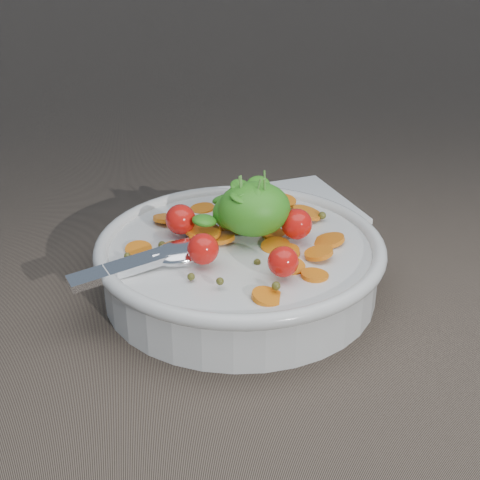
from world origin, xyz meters
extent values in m
plane|color=brown|center=(0.00, 0.00, 0.00)|extent=(6.00, 6.00, 0.00)
cylinder|color=silver|center=(0.00, 0.03, 0.02)|extent=(0.25, 0.25, 0.05)
torus|color=silver|center=(0.00, 0.03, 0.05)|extent=(0.26, 0.26, 0.01)
cylinder|color=silver|center=(0.00, 0.03, 0.00)|extent=(0.13, 0.13, 0.01)
cylinder|color=brown|center=(0.00, 0.03, 0.02)|extent=(0.23, 0.23, 0.04)
cylinder|color=orange|center=(0.01, -0.06, 0.05)|extent=(0.03, 0.03, 0.01)
cylinder|color=orange|center=(0.01, 0.08, 0.05)|extent=(0.03, 0.03, 0.01)
cylinder|color=orange|center=(0.08, 0.02, 0.05)|extent=(0.04, 0.04, 0.01)
cylinder|color=orange|center=(0.03, 0.01, 0.05)|extent=(0.04, 0.04, 0.01)
cylinder|color=orange|center=(-0.02, 0.04, 0.05)|extent=(0.04, 0.04, 0.01)
cylinder|color=orange|center=(0.04, -0.02, 0.05)|extent=(0.03, 0.03, 0.01)
cylinder|color=orange|center=(0.03, 0.04, 0.05)|extent=(0.03, 0.03, 0.01)
cylinder|color=orange|center=(-0.06, 0.02, 0.05)|extent=(0.03, 0.03, 0.01)
cylinder|color=orange|center=(0.07, 0.07, 0.06)|extent=(0.04, 0.04, 0.01)
cylinder|color=orange|center=(-0.04, 0.05, 0.06)|extent=(0.03, 0.03, 0.01)
cylinder|color=orange|center=(0.03, 0.02, 0.05)|extent=(0.04, 0.04, 0.01)
cylinder|color=orange|center=(0.06, 0.10, 0.06)|extent=(0.03, 0.03, 0.01)
cylinder|color=orange|center=(-0.04, 0.06, 0.05)|extent=(0.04, 0.04, 0.01)
cylinder|color=orange|center=(0.01, 0.06, 0.05)|extent=(0.03, 0.03, 0.01)
cylinder|color=orange|center=(-0.03, 0.04, 0.06)|extent=(0.04, 0.04, 0.01)
cylinder|color=orange|center=(0.00, 0.07, 0.05)|extent=(0.04, 0.04, 0.01)
cylinder|color=orange|center=(0.05, -0.04, 0.05)|extent=(0.03, 0.03, 0.01)
cylinder|color=orange|center=(-0.03, 0.03, 0.04)|extent=(0.04, 0.04, 0.01)
cylinder|color=orange|center=(-0.09, 0.03, 0.05)|extent=(0.03, 0.03, 0.01)
cylinder|color=orange|center=(0.01, 0.10, 0.05)|extent=(0.04, 0.04, 0.01)
cylinder|color=orange|center=(-0.06, 0.09, 0.05)|extent=(0.04, 0.04, 0.01)
cylinder|color=orange|center=(-0.03, 0.12, 0.05)|extent=(0.03, 0.03, 0.01)
cylinder|color=orange|center=(0.06, -0.01, 0.05)|extent=(0.04, 0.04, 0.01)
sphere|color=#4B4A19|center=(0.01, -0.01, 0.05)|extent=(0.01, 0.01, 0.01)
sphere|color=#4B4A19|center=(0.09, 0.07, 0.05)|extent=(0.01, 0.01, 0.01)
sphere|color=#4B4A19|center=(0.05, 0.05, 0.06)|extent=(0.00, 0.00, 0.00)
sphere|color=#4B4A19|center=(0.02, 0.08, 0.05)|extent=(0.01, 0.01, 0.01)
sphere|color=#4B4A19|center=(-0.07, 0.04, 0.05)|extent=(0.01, 0.01, 0.01)
sphere|color=#4B4A19|center=(-0.05, -0.03, 0.05)|extent=(0.01, 0.01, 0.01)
sphere|color=#4B4A19|center=(0.00, 0.06, 0.05)|extent=(0.01, 0.01, 0.01)
sphere|color=#4B4A19|center=(0.01, 0.11, 0.06)|extent=(0.01, 0.01, 0.01)
sphere|color=#4B4A19|center=(-0.03, -0.04, 0.06)|extent=(0.01, 0.01, 0.01)
sphere|color=#4B4A19|center=(-0.10, 0.01, 0.06)|extent=(0.01, 0.01, 0.01)
sphere|color=#4B4A19|center=(0.07, 0.06, 0.05)|extent=(0.01, 0.01, 0.01)
sphere|color=#4B4A19|center=(0.01, -0.06, 0.06)|extent=(0.01, 0.01, 0.01)
sphere|color=red|center=(0.05, 0.03, 0.07)|extent=(0.03, 0.03, 0.03)
sphere|color=red|center=(0.03, 0.09, 0.07)|extent=(0.03, 0.03, 0.03)
sphere|color=red|center=(-0.05, 0.05, 0.07)|extent=(0.03, 0.03, 0.03)
sphere|color=red|center=(-0.04, -0.01, 0.07)|extent=(0.03, 0.03, 0.03)
sphere|color=red|center=(0.02, -0.04, 0.07)|extent=(0.03, 0.03, 0.03)
ellipsoid|color=green|center=(0.01, 0.04, 0.08)|extent=(0.07, 0.06, 0.05)
ellipsoid|color=green|center=(0.00, 0.05, 0.07)|extent=(0.04, 0.04, 0.03)
ellipsoid|color=green|center=(0.00, 0.03, 0.09)|extent=(0.02, 0.02, 0.01)
ellipsoid|color=green|center=(0.03, 0.04, 0.08)|extent=(0.03, 0.03, 0.02)
ellipsoid|color=green|center=(0.01, 0.08, 0.07)|extent=(0.03, 0.03, 0.01)
ellipsoid|color=green|center=(0.01, 0.04, 0.10)|extent=(0.03, 0.02, 0.02)
ellipsoid|color=green|center=(0.03, 0.03, 0.09)|extent=(0.02, 0.02, 0.02)
ellipsoid|color=green|center=(0.00, 0.03, 0.08)|extent=(0.03, 0.03, 0.01)
ellipsoid|color=green|center=(0.00, 0.05, 0.10)|extent=(0.03, 0.03, 0.02)
ellipsoid|color=green|center=(0.00, 0.04, 0.09)|extent=(0.02, 0.02, 0.02)
ellipsoid|color=green|center=(0.01, 0.02, 0.09)|extent=(0.02, 0.02, 0.02)
ellipsoid|color=green|center=(0.00, 0.04, 0.08)|extent=(0.02, 0.02, 0.01)
ellipsoid|color=green|center=(0.02, 0.07, 0.09)|extent=(0.03, 0.03, 0.02)
ellipsoid|color=green|center=(0.00, 0.03, 0.09)|extent=(0.03, 0.03, 0.02)
ellipsoid|color=green|center=(-0.01, 0.07, 0.08)|extent=(0.03, 0.03, 0.02)
ellipsoid|color=green|center=(0.01, 0.03, 0.09)|extent=(0.02, 0.03, 0.03)
ellipsoid|color=green|center=(0.02, 0.03, 0.08)|extent=(0.03, 0.03, 0.02)
ellipsoid|color=green|center=(0.01, 0.04, 0.09)|extent=(0.03, 0.03, 0.02)
ellipsoid|color=green|center=(-0.03, 0.04, 0.07)|extent=(0.03, 0.03, 0.02)
ellipsoid|color=green|center=(0.00, 0.03, 0.09)|extent=(0.03, 0.02, 0.02)
cylinder|color=#4C8C33|center=(0.02, 0.03, 0.09)|extent=(0.00, 0.01, 0.04)
cylinder|color=#4C8C33|center=(0.00, 0.03, 0.09)|extent=(0.00, 0.01, 0.04)
cylinder|color=#4C8C33|center=(0.02, 0.04, 0.09)|extent=(0.00, 0.01, 0.04)
cylinder|color=#4C8C33|center=(0.00, 0.04, 0.09)|extent=(0.01, 0.00, 0.04)
cylinder|color=#4C8C33|center=(0.01, 0.03, 0.09)|extent=(0.01, 0.00, 0.04)
ellipsoid|color=silver|center=(-0.05, 0.01, 0.05)|extent=(0.07, 0.06, 0.02)
cube|color=silver|center=(-0.10, 0.00, 0.05)|extent=(0.11, 0.05, 0.02)
cylinder|color=silver|center=(-0.07, 0.01, 0.06)|extent=(0.02, 0.02, 0.01)
cube|color=white|center=(0.07, 0.20, 0.00)|extent=(0.19, 0.18, 0.01)
camera|label=1|loc=(-0.09, -0.50, 0.33)|focal=50.00mm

